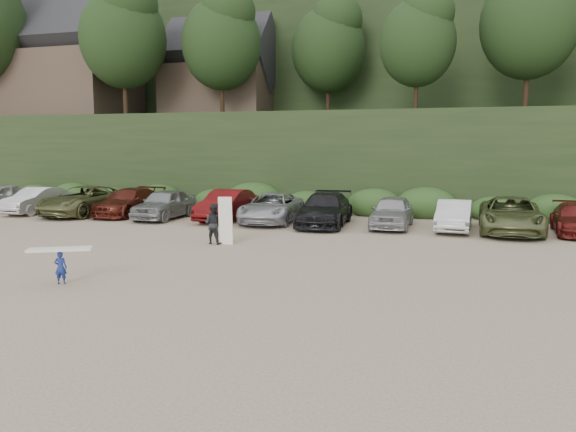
% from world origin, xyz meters
% --- Properties ---
extents(ground, '(120.00, 120.00, 0.00)m').
position_xyz_m(ground, '(0.00, 0.00, 0.00)').
color(ground, tan).
rests_on(ground, ground).
extents(hillside_backdrop, '(90.00, 41.50, 28.00)m').
position_xyz_m(hillside_backdrop, '(-0.26, 35.93, 11.22)').
color(hillside_backdrop, black).
rests_on(hillside_backdrop, ground).
extents(parked_cars, '(33.87, 6.22, 1.65)m').
position_xyz_m(parked_cars, '(-4.72, 9.94, 0.79)').
color(parked_cars, '#B7B8BC').
rests_on(parked_cars, ground).
extents(child_surfer, '(1.79, 1.25, 1.06)m').
position_xyz_m(child_surfer, '(-4.96, -4.02, 0.72)').
color(child_surfer, navy).
rests_on(child_surfer, ground).
extents(adult_surfer, '(1.29, 0.72, 1.94)m').
position_xyz_m(adult_surfer, '(-3.42, 3.34, 0.84)').
color(adult_surfer, black).
rests_on(adult_surfer, ground).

